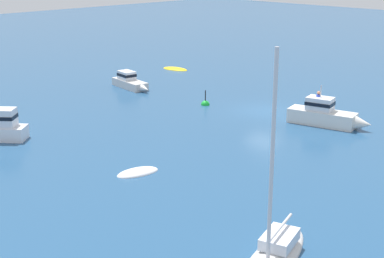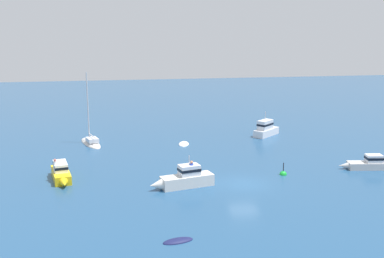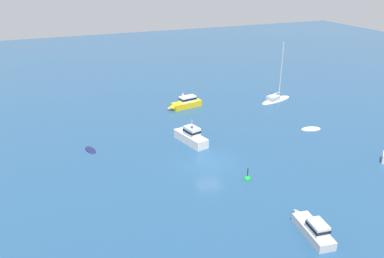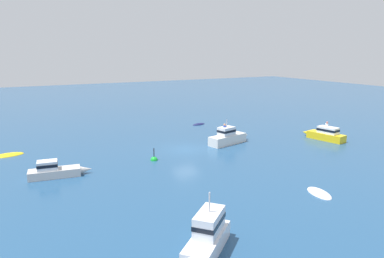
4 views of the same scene
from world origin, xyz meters
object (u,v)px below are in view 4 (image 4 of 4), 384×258
object	(u,v)px
channel_buoy	(154,160)
dinghy_1	(8,155)
launch	(207,238)
motor_cruiser	(55,170)
cabin_cruiser	(229,137)
dinghy	(319,194)
powerboat	(325,134)
tender	(199,125)

from	to	relation	value
channel_buoy	dinghy_1	bearing A→B (deg)	146.10
launch	motor_cruiser	xyz separation A→B (m)	(-5.18, 15.10, -0.28)
launch	channel_buoy	distance (m)	15.92
cabin_cruiser	dinghy_1	distance (m)	22.27
cabin_cruiser	launch	bearing A→B (deg)	-140.41
launch	dinghy	distance (m)	11.16
cabin_cruiser	dinghy_1	bearing A→B (deg)	150.26
motor_cruiser	dinghy_1	world-z (taller)	motor_cruiser
motor_cruiser	channel_buoy	bearing A→B (deg)	10.27
motor_cruiser	cabin_cruiser	bearing A→B (deg)	14.58
channel_buoy	powerboat	bearing A→B (deg)	-5.21
motor_cruiser	channel_buoy	xyz separation A→B (m)	(8.63, 0.42, -0.52)
powerboat	dinghy_1	distance (m)	33.41
launch	dinghy	world-z (taller)	launch
dinghy	channel_buoy	distance (m)	14.75
motor_cruiser	launch	bearing A→B (deg)	-63.58
launch	powerboat	size ratio (longest dim) A/B	0.84
launch	channel_buoy	bearing A→B (deg)	-144.09
tender	channel_buoy	size ratio (longest dim) A/B	1.49
tender	dinghy_1	bearing A→B (deg)	-2.98
dinghy_1	channel_buoy	bearing A→B (deg)	138.21
dinghy_1	cabin_cruiser	bearing A→B (deg)	156.05
dinghy	dinghy_1	bearing A→B (deg)	-124.63
motor_cruiser	dinghy	bearing A→B (deg)	-30.28
powerboat	motor_cruiser	xyz separation A→B (m)	(-28.66, 1.41, -0.12)
dinghy_1	tender	distance (m)	23.77
launch	dinghy	size ratio (longest dim) A/B	1.71
launch	motor_cruiser	world-z (taller)	launch
dinghy	powerboat	xyz separation A→B (m)	(12.69, 10.97, 0.65)
tender	channel_buoy	world-z (taller)	channel_buoy
cabin_cruiser	tender	size ratio (longest dim) A/B	2.61
dinghy	tender	xyz separation A→B (m)	(4.15, 25.04, 0.00)
cabin_cruiser	motor_cruiser	xyz separation A→B (m)	(-18.13, -2.26, -0.20)
cabin_cruiser	channel_buoy	size ratio (longest dim) A/B	3.88
tender	cabin_cruiser	bearing A→B (deg)	65.86
dinghy	dinghy_1	world-z (taller)	dinghy
dinghy	tender	bearing A→B (deg)	-176.83
tender	channel_buoy	xyz separation A→B (m)	(-11.49, -12.25, 0.01)
dinghy	channel_buoy	size ratio (longest dim) A/B	1.74
powerboat	channel_buoy	size ratio (longest dim) A/B	3.54
cabin_cruiser	dinghy_1	size ratio (longest dim) A/B	1.90
cabin_cruiser	powerboat	xyz separation A→B (m)	(10.53, -3.66, -0.07)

